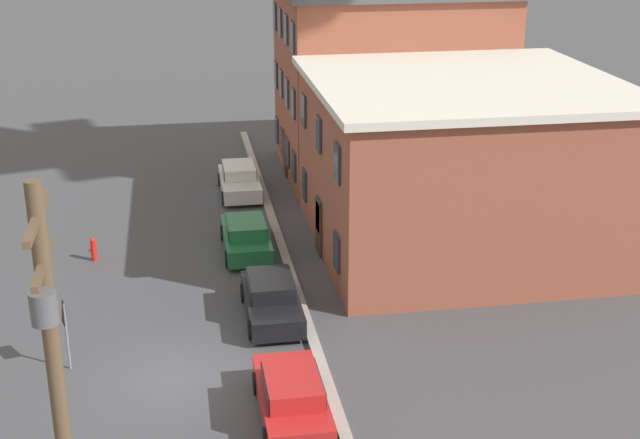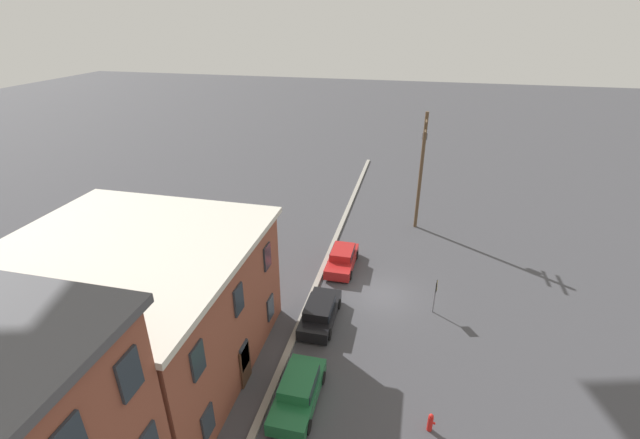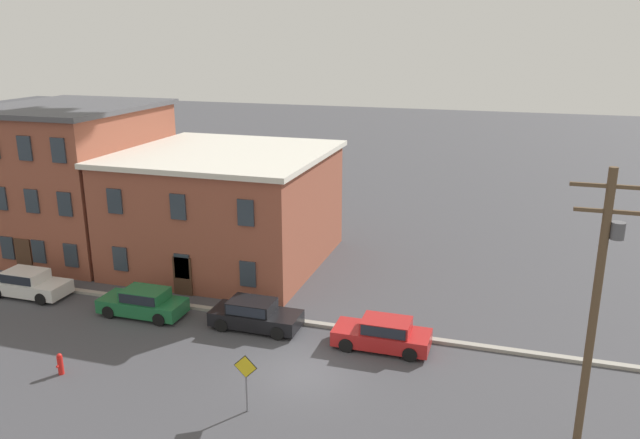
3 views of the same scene
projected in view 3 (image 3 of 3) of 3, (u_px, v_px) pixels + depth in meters
ground_plane at (303, 373)px, 26.45m from camera, size 200.00×200.00×0.00m
kerb_strip at (333, 326)px, 30.54m from camera, size 56.00×0.36×0.16m
apartment_corner at (76, 178)px, 41.01m from camera, size 9.55×11.13×9.52m
apartment_midblock at (227, 207)px, 38.78m from camera, size 12.20×12.07×7.03m
car_white at (28, 283)px, 34.17m from camera, size 4.40×1.92×1.43m
car_green at (144, 301)px, 31.74m from camera, size 4.40×1.92×1.43m
car_black at (255, 314)px, 30.36m from camera, size 4.40×1.92×1.43m
car_red at (383, 333)px, 28.39m from camera, size 4.40×1.92×1.43m
caution_sign at (246, 374)px, 23.32m from camera, size 0.95×0.08×2.40m
utility_pole at (597, 300)px, 20.16m from camera, size 2.40×0.44×9.94m
fire_hydrant at (60, 364)px, 26.26m from camera, size 0.24×0.34×0.96m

